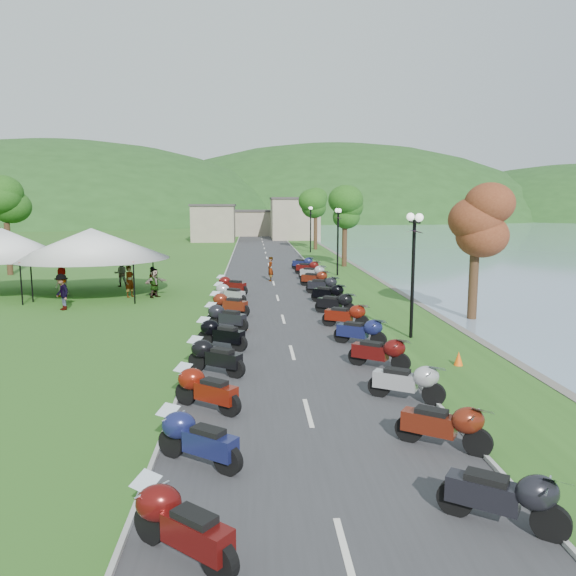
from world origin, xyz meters
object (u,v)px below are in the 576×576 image
object	(u,v)px
pedestrian_a	(131,297)
pedestrian_b	(121,286)
pedestrian_c	(63,310)
vendor_tent_main	(93,262)

from	to	relation	value
pedestrian_a	pedestrian_b	distance (m)	4.64
pedestrian_b	pedestrian_c	world-z (taller)	pedestrian_c
vendor_tent_main	pedestrian_c	world-z (taller)	vendor_tent_main
vendor_tent_main	pedestrian_a	bearing A→B (deg)	-18.11
vendor_tent_main	pedestrian_b	world-z (taller)	vendor_tent_main
pedestrian_a	pedestrian_c	bearing A→B (deg)	177.93
vendor_tent_main	pedestrian_c	xyz separation A→B (m)	(-0.34, -4.58, -2.00)
pedestrian_b	pedestrian_c	distance (m)	8.29
pedestrian_a	pedestrian_b	world-z (taller)	pedestrian_a
pedestrian_a	pedestrian_b	bearing A→B (deg)	51.44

